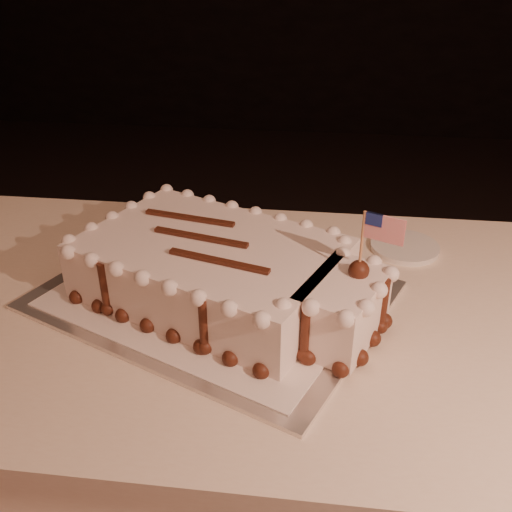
# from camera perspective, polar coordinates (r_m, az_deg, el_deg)

# --- Properties ---
(banquet_table) EXTENTS (2.40, 0.80, 0.75)m
(banquet_table) POSITION_cam_1_polar(r_m,az_deg,el_deg) (1.29, 10.61, -19.30)
(banquet_table) COLOR beige
(banquet_table) RESTS_ON ground
(cake_board) EXTENTS (0.72, 0.64, 0.01)m
(cake_board) POSITION_cam_1_polar(r_m,az_deg,el_deg) (1.05, -4.33, -3.91)
(cake_board) COLOR silver
(cake_board) RESTS_ON banquet_table
(doily) EXTENTS (0.64, 0.58, 0.00)m
(doily) POSITION_cam_1_polar(r_m,az_deg,el_deg) (1.05, -4.34, -3.69)
(doily) COLOR white
(doily) RESTS_ON cake_board
(sheet_cake) EXTENTS (0.58, 0.46, 0.22)m
(sheet_cake) POSITION_cam_1_polar(r_m,az_deg,el_deg) (1.01, -2.99, -1.64)
(sheet_cake) COLOR white
(sheet_cake) RESTS_ON doily
(side_plate) EXTENTS (0.14, 0.14, 0.01)m
(side_plate) POSITION_cam_1_polar(r_m,az_deg,el_deg) (1.24, 14.65, 0.87)
(side_plate) COLOR white
(side_plate) RESTS_ON banquet_table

